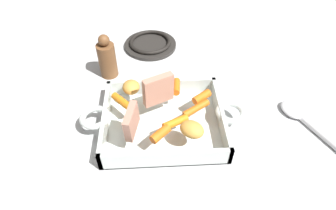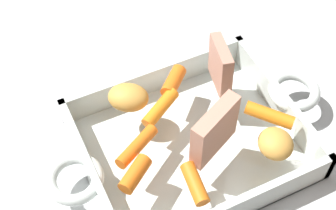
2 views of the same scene
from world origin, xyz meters
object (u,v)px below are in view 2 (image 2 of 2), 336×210
at_px(baby_carrot_center_right, 160,108).
at_px(baby_carrot_short, 174,81).
at_px(baby_carrot_southwest, 136,144).
at_px(baby_carrot_northeast, 195,184).
at_px(potato_near_roast, 128,97).
at_px(baby_carrot_center_left, 269,115).
at_px(roasting_dish, 191,141).
at_px(baby_carrot_long, 135,174).
at_px(roast_slice_outer, 214,131).
at_px(potato_golden_large, 276,144).
at_px(roast_slice_thick, 220,66).

bearing_deg(baby_carrot_center_right, baby_carrot_short, 42.88).
distance_m(baby_carrot_short, baby_carrot_center_right, 0.05).
distance_m(baby_carrot_southwest, baby_carrot_center_right, 0.07).
distance_m(baby_carrot_northeast, potato_near_roast, 0.15).
bearing_deg(potato_near_roast, baby_carrot_center_left, -32.88).
xyz_separation_m(baby_carrot_short, potato_near_roast, (-0.07, -0.00, 0.01)).
bearing_deg(roasting_dish, baby_carrot_short, 82.66).
xyz_separation_m(baby_carrot_center_right, baby_carrot_center_left, (0.13, -0.07, 0.00)).
height_order(baby_carrot_center_left, potato_near_roast, potato_near_roast).
bearing_deg(baby_carrot_center_left, baby_carrot_center_right, 149.57).
bearing_deg(baby_carrot_long, roast_slice_outer, -0.81).
height_order(roasting_dish, baby_carrot_short, baby_carrot_short).
distance_m(baby_carrot_northeast, potato_golden_large, 0.12).
xyz_separation_m(baby_carrot_long, potato_near_roast, (0.04, 0.11, 0.01)).
xyz_separation_m(roast_slice_thick, baby_carrot_southwest, (-0.15, -0.05, -0.03)).
height_order(baby_carrot_southwest, potato_near_roast, potato_near_roast).
xyz_separation_m(roasting_dish, baby_carrot_northeast, (-0.04, -0.08, 0.04)).
xyz_separation_m(baby_carrot_center_right, baby_carrot_long, (-0.07, -0.08, 0.00)).
bearing_deg(baby_carrot_center_right, roasting_dish, -58.16).
relative_size(baby_carrot_center_left, baby_carrot_northeast, 1.23).
height_order(baby_carrot_center_left, potato_golden_large, potato_golden_large).
distance_m(roast_slice_outer, baby_carrot_long, 0.11).
bearing_deg(roasting_dish, baby_carrot_northeast, -114.94).
bearing_deg(baby_carrot_center_right, roast_slice_thick, 7.86).
relative_size(baby_carrot_long, baby_carrot_northeast, 0.92).
bearing_deg(baby_carrot_southwest, baby_carrot_short, 38.96).
xyz_separation_m(roast_slice_outer, baby_carrot_short, (-0.00, 0.12, -0.03)).
distance_m(baby_carrot_center_left, baby_carrot_long, 0.20).
height_order(roasting_dish, baby_carrot_center_left, baby_carrot_center_left).
relative_size(roast_slice_thick, baby_carrot_long, 1.35).
distance_m(roast_slice_thick, potato_near_roast, 0.14).
bearing_deg(potato_golden_large, baby_carrot_center_right, 131.46).
bearing_deg(baby_carrot_short, roast_slice_thick, -17.73).
distance_m(roasting_dish, baby_carrot_short, 0.09).
relative_size(roasting_dish, roast_slice_thick, 6.11).
distance_m(roast_slice_thick, baby_carrot_short, 0.07).
distance_m(baby_carrot_center_right, baby_carrot_long, 0.11).
bearing_deg(roast_slice_thick, potato_golden_large, -86.89).
height_order(baby_carrot_center_right, potato_near_roast, potato_near_roast).
distance_m(baby_carrot_short, baby_carrot_southwest, 0.12).
bearing_deg(baby_carrot_short, baby_carrot_northeast, -106.80).
bearing_deg(baby_carrot_northeast, baby_carrot_center_left, 19.41).
bearing_deg(roast_slice_outer, roast_slice_thick, 56.84).
distance_m(baby_carrot_center_left, potato_golden_large, 0.05).
xyz_separation_m(roasting_dish, baby_carrot_center_right, (-0.03, 0.04, 0.04)).
bearing_deg(baby_carrot_northeast, roast_slice_thick, 51.24).
xyz_separation_m(roasting_dish, potato_golden_large, (0.08, -0.08, 0.05)).
distance_m(baby_carrot_short, baby_carrot_center_left, 0.14).
bearing_deg(roast_slice_thick, baby_carrot_long, -151.23).
xyz_separation_m(roasting_dish, baby_carrot_long, (-0.10, -0.04, 0.04)).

